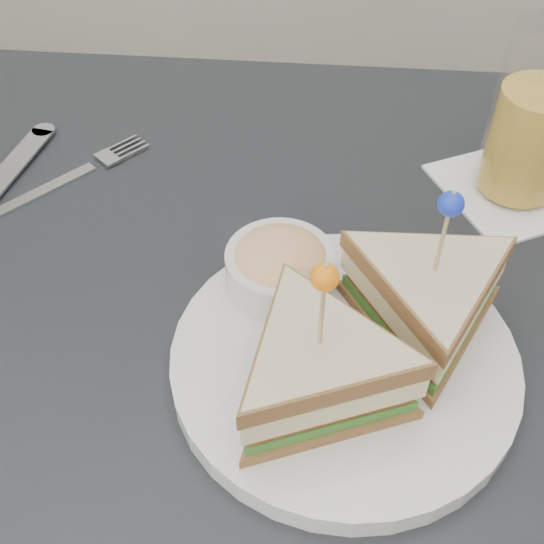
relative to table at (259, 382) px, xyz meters
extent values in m
cube|color=black|center=(0.00, 0.00, 0.06)|extent=(0.80, 0.80, 0.03)
cylinder|color=black|center=(-0.35, 0.35, -0.31)|extent=(0.04, 0.04, 0.72)
cylinder|color=black|center=(0.35, 0.35, -0.31)|extent=(0.04, 0.04, 0.72)
cylinder|color=silver|center=(0.07, -0.04, 0.08)|extent=(0.28, 0.28, 0.01)
cylinder|color=silver|center=(0.07, -0.04, 0.09)|extent=(0.28, 0.28, 0.00)
cylinder|color=tan|center=(0.05, -0.07, 0.18)|extent=(0.00, 0.00, 0.08)
sphere|color=orange|center=(0.05, -0.07, 0.21)|extent=(0.02, 0.02, 0.02)
cylinder|color=tan|center=(0.12, -0.01, 0.18)|extent=(0.00, 0.00, 0.08)
sphere|color=#172EB1|center=(0.12, -0.01, 0.21)|extent=(0.02, 0.02, 0.02)
cylinder|color=silver|center=(0.01, 0.03, 0.11)|extent=(0.09, 0.09, 0.04)
ellipsoid|color=#E0B772|center=(0.01, 0.03, 0.12)|extent=(0.08, 0.08, 0.03)
cube|color=silver|center=(-0.22, 0.14, 0.08)|extent=(0.08, 0.09, 0.00)
cube|color=silver|center=(-0.17, 0.20, 0.08)|extent=(0.03, 0.03, 0.00)
cube|color=silver|center=(-0.26, 0.17, 0.08)|extent=(0.04, 0.13, 0.00)
cylinder|color=silver|center=(-0.25, 0.23, 0.08)|extent=(0.03, 0.03, 0.00)
cube|color=white|center=(0.22, 0.18, 0.08)|extent=(0.17, 0.17, 0.00)
cylinder|color=gold|center=(0.22, 0.18, 0.13)|extent=(0.09, 0.09, 0.10)
cylinder|color=white|center=(0.22, 0.18, 0.16)|extent=(0.11, 0.11, 0.15)
cube|color=white|center=(0.21, 0.17, 0.17)|extent=(0.02, 0.02, 0.02)
camera|label=1|loc=(0.04, -0.33, 0.48)|focal=45.00mm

